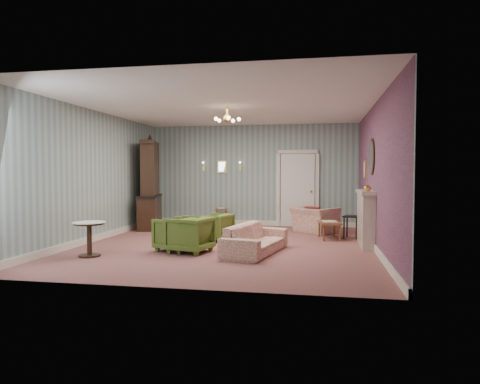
% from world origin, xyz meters
% --- Properties ---
extents(floor, '(7.00, 7.00, 0.00)m').
position_xyz_m(floor, '(0.00, 0.00, 0.00)').
color(floor, '#935B55').
rests_on(floor, ground).
extents(ceiling, '(7.00, 7.00, 0.00)m').
position_xyz_m(ceiling, '(0.00, 0.00, 2.90)').
color(ceiling, white).
rests_on(ceiling, ground).
extents(wall_back, '(6.00, 0.00, 6.00)m').
position_xyz_m(wall_back, '(0.00, 3.50, 1.45)').
color(wall_back, gray).
rests_on(wall_back, ground).
extents(wall_front, '(6.00, 0.00, 6.00)m').
position_xyz_m(wall_front, '(0.00, -3.50, 1.45)').
color(wall_front, gray).
rests_on(wall_front, ground).
extents(wall_left, '(0.00, 7.00, 7.00)m').
position_xyz_m(wall_left, '(-3.00, 0.00, 1.45)').
color(wall_left, gray).
rests_on(wall_left, ground).
extents(wall_right, '(0.00, 7.00, 7.00)m').
position_xyz_m(wall_right, '(3.00, 0.00, 1.45)').
color(wall_right, gray).
rests_on(wall_right, ground).
extents(wall_right_floral, '(0.00, 7.00, 7.00)m').
position_xyz_m(wall_right_floral, '(2.98, 0.00, 1.45)').
color(wall_right_floral, '#BB5D70').
rests_on(wall_right_floral, ground).
extents(door, '(1.12, 0.12, 2.16)m').
position_xyz_m(door, '(1.30, 3.46, 1.08)').
color(door, white).
rests_on(door, floor).
extents(olive_chair_a, '(0.84, 0.87, 0.76)m').
position_xyz_m(olive_chair_a, '(-0.52, -0.99, 0.38)').
color(olive_chair_a, '#4E6B25').
rests_on(olive_chair_a, floor).
extents(olive_chair_b, '(0.87, 0.89, 0.72)m').
position_xyz_m(olive_chair_b, '(-0.81, -0.88, 0.36)').
color(olive_chair_b, '#4E6B25').
rests_on(olive_chair_b, floor).
extents(olive_chair_c, '(0.78, 0.81, 0.67)m').
position_xyz_m(olive_chair_c, '(-0.39, 0.53, 0.34)').
color(olive_chair_c, '#4E6B25').
rests_on(olive_chair_c, floor).
extents(sofa_chintz, '(0.92, 1.94, 0.73)m').
position_xyz_m(sofa_chintz, '(0.73, -0.82, 0.36)').
color(sofa_chintz, '#A54642').
rests_on(sofa_chintz, floor).
extents(wingback_chair, '(1.18, 1.13, 0.87)m').
position_xyz_m(wingback_chair, '(1.80, 2.19, 0.44)').
color(wingback_chair, '#A54642').
rests_on(wingback_chair, floor).
extents(dresser, '(0.89, 1.59, 2.51)m').
position_xyz_m(dresser, '(-2.65, 2.26, 1.26)').
color(dresser, black).
rests_on(dresser, floor).
extents(fireplace, '(0.30, 1.40, 1.16)m').
position_xyz_m(fireplace, '(2.86, 0.40, 0.58)').
color(fireplace, beige).
rests_on(fireplace, floor).
extents(mantel_vase, '(0.15, 0.15, 0.15)m').
position_xyz_m(mantel_vase, '(2.84, 0.00, 1.23)').
color(mantel_vase, gold).
rests_on(mantel_vase, fireplace).
extents(oval_mirror, '(0.04, 0.76, 0.84)m').
position_xyz_m(oval_mirror, '(2.96, 0.40, 1.85)').
color(oval_mirror, white).
rests_on(oval_mirror, wall_right).
extents(framed_print, '(0.04, 0.34, 0.42)m').
position_xyz_m(framed_print, '(2.97, 1.75, 1.60)').
color(framed_print, gold).
rests_on(framed_print, wall_right).
extents(coffee_table, '(0.56, 0.86, 0.41)m').
position_xyz_m(coffee_table, '(2.14, 1.19, 0.20)').
color(coffee_table, brown).
rests_on(coffee_table, floor).
extents(side_table_black, '(0.44, 0.44, 0.53)m').
position_xyz_m(side_table_black, '(2.65, 1.38, 0.27)').
color(side_table_black, black).
rests_on(side_table_black, floor).
extents(pedestal_table, '(0.73, 0.73, 0.64)m').
position_xyz_m(pedestal_table, '(-2.19, -1.71, 0.32)').
color(pedestal_table, black).
rests_on(pedestal_table, floor).
extents(nesting_table, '(0.39, 0.46, 0.54)m').
position_xyz_m(nesting_table, '(-0.84, 3.15, 0.27)').
color(nesting_table, brown).
rests_on(nesting_table, floor).
extents(gilt_mirror_back, '(0.28, 0.06, 0.36)m').
position_xyz_m(gilt_mirror_back, '(-0.90, 3.46, 1.70)').
color(gilt_mirror_back, gold).
rests_on(gilt_mirror_back, wall_back).
extents(sconce_left, '(0.16, 0.12, 0.30)m').
position_xyz_m(sconce_left, '(-1.45, 3.44, 1.70)').
color(sconce_left, gold).
rests_on(sconce_left, wall_back).
extents(sconce_right, '(0.16, 0.12, 0.30)m').
position_xyz_m(sconce_right, '(-0.35, 3.44, 1.70)').
color(sconce_right, gold).
rests_on(sconce_right, wall_back).
extents(chandelier, '(0.56, 0.56, 0.36)m').
position_xyz_m(chandelier, '(0.00, 0.00, 2.63)').
color(chandelier, gold).
rests_on(chandelier, ceiling).
extents(burgundy_cushion, '(0.41, 0.28, 0.39)m').
position_xyz_m(burgundy_cushion, '(1.75, 2.04, 0.48)').
color(burgundy_cushion, maroon).
rests_on(burgundy_cushion, wingback_chair).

